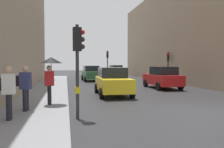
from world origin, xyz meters
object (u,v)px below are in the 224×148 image
(traffic_light_near_left, at_px, (78,54))
(car_yellow_taxi, at_px, (113,81))
(car_green_estate, at_px, (91,73))
(pedestrian_with_umbrella, at_px, (51,67))
(traffic_light_far_median, at_px, (107,59))
(pedestrian_with_black_backpack, at_px, (7,89))
(pedestrian_with_grey_backpack, at_px, (24,85))
(car_red_sedan, at_px, (162,78))
(traffic_light_mid_street, at_px, (168,62))
(car_white_compact, at_px, (116,71))

(traffic_light_near_left, xyz_separation_m, car_yellow_taxi, (2.48, 5.80, -1.47))
(traffic_light_near_left, bearing_deg, car_green_estate, 82.23)
(car_yellow_taxi, distance_m, pedestrian_with_umbrella, 5.06)
(traffic_light_near_left, bearing_deg, traffic_light_far_median, 76.86)
(pedestrian_with_black_backpack, distance_m, pedestrian_with_grey_backpack, 1.42)
(car_green_estate, height_order, pedestrian_with_grey_backpack, pedestrian_with_grey_backpack)
(traffic_light_near_left, bearing_deg, pedestrian_with_grey_backpack, 152.09)
(traffic_light_far_median, xyz_separation_m, car_red_sedan, (2.23, -12.44, -1.69))
(traffic_light_mid_street, bearing_deg, car_green_estate, 151.41)
(traffic_light_far_median, xyz_separation_m, car_yellow_taxi, (-2.48, -15.44, -1.69))
(traffic_light_near_left, relative_size, car_green_estate, 0.79)
(traffic_light_far_median, relative_size, pedestrian_with_black_backpack, 2.10)
(traffic_light_far_median, bearing_deg, car_yellow_taxi, -99.13)
(pedestrian_with_grey_backpack, bearing_deg, car_yellow_taxi, 46.41)
(traffic_light_far_median, relative_size, traffic_light_near_left, 1.09)
(traffic_light_mid_street, distance_m, pedestrian_with_umbrella, 15.98)
(car_red_sedan, xyz_separation_m, pedestrian_with_umbrella, (-8.29, -6.45, 0.96))
(car_white_compact, bearing_deg, traffic_light_near_left, -105.23)
(traffic_light_far_median, distance_m, car_green_estate, 4.48)
(pedestrian_with_grey_backpack, bearing_deg, car_white_compact, 70.06)
(traffic_light_near_left, height_order, car_yellow_taxi, traffic_light_near_left)
(traffic_light_near_left, height_order, car_white_compact, traffic_light_near_left)
(traffic_light_near_left, xyz_separation_m, car_red_sedan, (7.19, 8.80, -1.47))
(traffic_light_far_median, bearing_deg, pedestrian_with_black_backpack, -108.65)
(car_red_sedan, xyz_separation_m, car_white_compact, (0.06, 17.82, 0.00))
(traffic_light_far_median, relative_size, traffic_light_mid_street, 1.15)
(pedestrian_with_umbrella, bearing_deg, pedestrian_with_black_backpack, -114.48)
(car_white_compact, relative_size, pedestrian_with_umbrella, 2.01)
(traffic_light_mid_street, relative_size, pedestrian_with_grey_backpack, 1.82)
(car_green_estate, bearing_deg, car_red_sedan, -62.57)
(traffic_light_near_left, bearing_deg, pedestrian_with_black_backpack, -172.30)
(car_red_sedan, bearing_deg, pedestrian_with_umbrella, -142.11)
(traffic_light_far_median, bearing_deg, traffic_light_mid_street, -55.71)
(traffic_light_far_median, xyz_separation_m, traffic_light_mid_street, (5.08, -7.44, -0.34))
(car_red_sedan, bearing_deg, car_green_estate, 117.43)
(pedestrian_with_black_backpack, bearing_deg, car_yellow_taxi, 51.89)
(traffic_light_near_left, bearing_deg, car_yellow_taxi, 66.87)
(car_yellow_taxi, bearing_deg, car_green_estate, 90.14)
(car_green_estate, bearing_deg, traffic_light_near_left, -97.77)
(traffic_light_far_median, height_order, traffic_light_mid_street, traffic_light_far_median)
(car_red_sedan, xyz_separation_m, pedestrian_with_grey_backpack, (-9.21, -7.73, 0.29))
(car_green_estate, bearing_deg, pedestrian_with_grey_backpack, -104.85)
(traffic_light_far_median, bearing_deg, traffic_light_near_left, -103.14)
(car_white_compact, distance_m, pedestrian_with_grey_backpack, 27.18)
(traffic_light_near_left, bearing_deg, traffic_light_mid_street, 53.97)
(car_green_estate, bearing_deg, traffic_light_far_median, 52.81)
(car_yellow_taxi, xyz_separation_m, pedestrian_with_umbrella, (-3.58, -3.45, 0.96))
(traffic_light_mid_street, bearing_deg, car_yellow_taxi, -133.38)
(traffic_light_near_left, distance_m, pedestrian_with_grey_backpack, 2.58)
(car_red_sedan, height_order, car_yellow_taxi, same)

